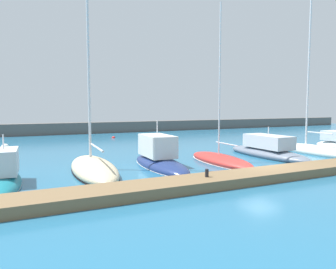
% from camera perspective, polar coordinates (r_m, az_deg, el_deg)
% --- Properties ---
extents(ground_plane, '(120.00, 120.00, 0.00)m').
position_cam_1_polar(ground_plane, '(22.60, 16.21, -6.39)').
color(ground_plane, '#236084').
extents(dock_pier, '(35.17, 2.32, 0.54)m').
position_cam_1_polar(dock_pier, '(21.25, 19.59, -6.46)').
color(dock_pier, brown).
rests_on(dock_pier, ground_plane).
extents(breakwater_seawall, '(108.00, 2.15, 1.81)m').
position_cam_1_polar(breakwater_seawall, '(54.91, -10.13, 1.30)').
color(breakwater_seawall, '#5B5651').
rests_on(breakwater_seawall, ground_plane).
extents(motorboat_teal_nearest, '(2.11, 6.28, 3.25)m').
position_cam_1_polar(motorboat_teal_nearest, '(20.08, -27.25, -6.71)').
color(motorboat_teal_nearest, '#19707F').
rests_on(motorboat_teal_nearest, ground_plane).
extents(sailboat_sand_second, '(3.26, 9.35, 17.55)m').
position_cam_1_polar(sailboat_sand_second, '(21.87, -13.18, -5.75)').
color(sailboat_sand_second, beige).
rests_on(sailboat_sand_second, ground_plane).
extents(motorboat_navy_third, '(2.89, 8.43, 3.79)m').
position_cam_1_polar(motorboat_navy_third, '(23.51, -1.57, -4.37)').
color(motorboat_navy_third, navy).
rests_on(motorboat_navy_third, ground_plane).
extents(sailboat_red_fourth, '(2.76, 7.96, 12.58)m').
position_cam_1_polar(sailboat_red_fourth, '(25.40, 9.34, -4.48)').
color(sailboat_red_fourth, '#B72D28').
rests_on(sailboat_red_fourth, ground_plane).
extents(motorboat_slate_fifth, '(2.69, 9.35, 2.93)m').
position_cam_1_polar(motorboat_slate_fifth, '(29.49, 17.28, -2.64)').
color(motorboat_slate_fifth, slate).
rests_on(motorboat_slate_fifth, ground_plane).
extents(sailboat_ivory_sixth, '(2.43, 8.51, 17.40)m').
position_cam_1_polar(sailboat_ivory_sixth, '(33.00, 24.50, -2.43)').
color(sailboat_ivory_sixth, silver).
rests_on(sailboat_ivory_sixth, ground_plane).
extents(mooring_buoy_white, '(0.82, 0.82, 0.82)m').
position_cam_1_polar(mooring_buoy_white, '(38.54, -27.13, -2.08)').
color(mooring_buoy_white, white).
rests_on(mooring_buoy_white, ground_plane).
extents(mooring_buoy_red, '(0.50, 0.50, 0.50)m').
position_cam_1_polar(mooring_buoy_red, '(45.24, -9.73, -0.62)').
color(mooring_buoy_red, red).
rests_on(mooring_buoy_red, ground_plane).
extents(dock_bollard, '(0.20, 0.20, 0.44)m').
position_cam_1_polar(dock_bollard, '(17.71, 6.96, -6.85)').
color(dock_bollard, black).
rests_on(dock_bollard, dock_pier).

